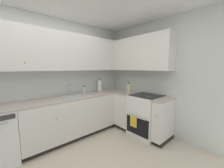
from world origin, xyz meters
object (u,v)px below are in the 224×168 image
(oven_range, at_px, (146,115))
(soap_bottle, at_px, (84,90))
(paper_towel_roll, at_px, (100,86))
(oil_bottle, at_px, (129,88))

(oven_range, distance_m, soap_bottle, 1.55)
(soap_bottle, relative_size, paper_towel_roll, 0.53)
(oven_range, bearing_deg, soap_bottle, 126.07)
(oven_range, distance_m, paper_towel_roll, 1.36)
(oven_range, height_order, paper_towel_roll, paper_towel_roll)
(oven_range, bearing_deg, paper_towel_roll, 109.82)
(oil_bottle, bearing_deg, soap_bottle, 141.46)
(soap_bottle, xyz_separation_m, paper_towel_roll, (0.44, -0.02, 0.06))
(oven_range, height_order, soap_bottle, soap_bottle)
(oven_range, xyz_separation_m, oil_bottle, (-0.02, 0.51, 0.55))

